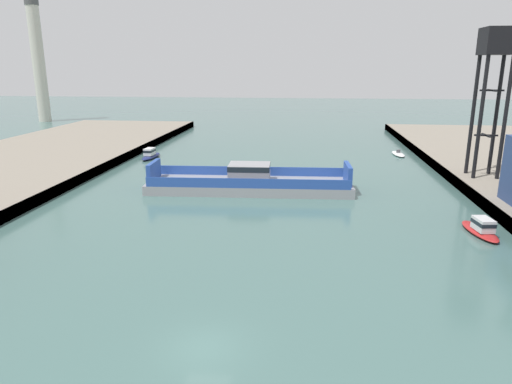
% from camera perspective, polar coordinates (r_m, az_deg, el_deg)
% --- Properties ---
extents(ground_plane, '(400.00, 400.00, 0.00)m').
position_cam_1_polar(ground_plane, '(25.29, -6.36, -18.67)').
color(ground_plane, '#476B66').
extents(chain_ferry, '(23.97, 7.48, 3.30)m').
position_cam_1_polar(chain_ferry, '(53.99, -0.81, 1.21)').
color(chain_ferry, '#939399').
rests_on(chain_ferry, ground).
extents(moored_boat_near_left, '(2.01, 5.33, 0.90)m').
position_cam_1_polar(moored_boat_near_left, '(79.78, 17.17, 4.53)').
color(moored_boat_near_left, white).
rests_on(moored_boat_near_left, ground).
extents(moored_boat_near_right, '(2.03, 6.21, 1.69)m').
position_cam_1_polar(moored_boat_near_right, '(75.30, -12.93, 4.54)').
color(moored_boat_near_right, navy).
rests_on(moored_boat_near_right, ground).
extents(moored_boat_mid_right, '(2.54, 5.79, 1.55)m').
position_cam_1_polar(moored_boat_mid_right, '(44.51, 26.09, -4.03)').
color(moored_boat_mid_right, red).
rests_on(moored_boat_mid_right, ground).
extents(crane_tower, '(3.52, 3.52, 17.20)m').
position_cam_1_polar(crane_tower, '(61.36, 27.56, 14.33)').
color(crane_tower, black).
rests_on(crane_tower, quay_right).
extents(smokestack_distant_a, '(3.38, 3.38, 31.08)m').
position_cam_1_polar(smokestack_distant_a, '(136.30, -25.37, 14.86)').
color(smokestack_distant_a, beige).
rests_on(smokestack_distant_a, ground).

